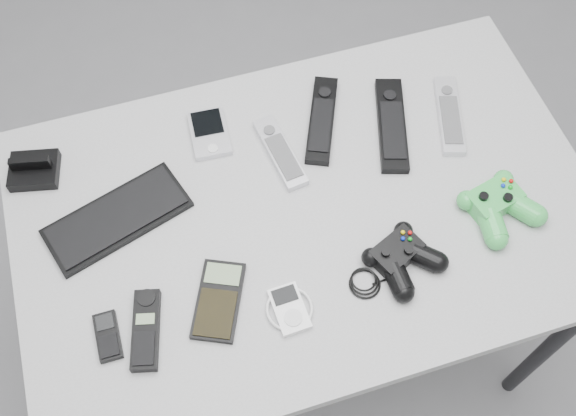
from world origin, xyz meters
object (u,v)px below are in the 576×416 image
object	(u,v)px
mobile_phone	(108,336)
remote_silver_a	(280,152)
pda	(209,133)
calculator	(218,300)
remote_black_a	(322,119)
cordless_handset	(146,330)
desk	(306,224)
remote_black_b	(392,124)
controller_green	(499,204)
remote_silver_b	(449,115)
controller_black	(402,257)
pda_keyboard	(117,218)
mp3_player	(289,309)

from	to	relation	value
mobile_phone	remote_silver_a	bearing A→B (deg)	35.30
pda	calculator	world-z (taller)	pda
remote_black_a	cordless_handset	distance (m)	0.56
desk	remote_silver_a	world-z (taller)	remote_silver_a
remote_black_b	mobile_phone	size ratio (longest dim) A/B	2.61
remote_silver_a	controller_green	xyz separation A→B (m)	(0.36, -0.25, 0.01)
remote_black_b	cordless_handset	size ratio (longest dim) A/B	1.60
calculator	remote_black_b	bearing A→B (deg)	55.94
remote_silver_a	controller_green	world-z (taller)	controller_green
mobile_phone	calculator	bearing A→B (deg)	2.38
desk	calculator	distance (m)	0.26
pda	calculator	distance (m)	0.37
remote_black_a	mobile_phone	world-z (taller)	remote_black_a
remote_black_a	remote_silver_b	size ratio (longest dim) A/B	1.10
remote_black_b	controller_black	xyz separation A→B (m)	(-0.10, -0.29, 0.01)
desk	calculator	xyz separation A→B (m)	(-0.21, -0.14, 0.07)
pda_keyboard	controller_green	size ratio (longest dim) A/B	1.84
remote_silver_b	mobile_phone	distance (m)	0.82
controller_green	desk	bearing A→B (deg)	148.54
remote_black_a	pda_keyboard	bearing A→B (deg)	-143.12
remote_silver_a	remote_silver_b	size ratio (longest dim) A/B	0.91
controller_green	mobile_phone	bearing A→B (deg)	168.76
pda	remote_silver_b	world-z (taller)	remote_silver_b
controller_black	mobile_phone	bearing A→B (deg)	155.04
remote_black_a	calculator	xyz separation A→B (m)	(-0.31, -0.33, -0.00)
remote_black_a	mp3_player	distance (m)	0.43
calculator	controller_black	size ratio (longest dim) A/B	0.69
remote_silver_a	remote_silver_b	world-z (taller)	same
remote_silver_a	mobile_phone	xyz separation A→B (m)	(-0.40, -0.28, -0.00)
pda_keyboard	pda	xyz separation A→B (m)	(0.22, 0.14, 0.00)
remote_black_b	desk	bearing A→B (deg)	-132.16
pda_keyboard	controller_green	xyz separation A→B (m)	(0.71, -0.20, 0.02)
remote_silver_a	controller_black	size ratio (longest dim) A/B	0.81
controller_black	controller_green	world-z (taller)	controller_green
remote_silver_b	mp3_player	world-z (taller)	remote_silver_b
remote_black_b	controller_green	world-z (taller)	controller_green
pda	remote_black_a	xyz separation A→B (m)	(0.23, -0.04, 0.00)
remote_silver_b	controller_black	size ratio (longest dim) A/B	0.89
pda	remote_silver_a	distance (m)	0.15
pda	controller_black	size ratio (longest dim) A/B	0.53
pda_keyboard	calculator	distance (m)	0.27
cordless_handset	controller_black	world-z (taller)	controller_black
controller_green	cordless_handset	bearing A→B (deg)	169.78
remote_black_a	controller_green	xyz separation A→B (m)	(0.26, -0.30, 0.01)
cordless_handset	mp3_player	size ratio (longest dim) A/B	1.60
pda	cordless_handset	bearing A→B (deg)	-114.93
mobile_phone	calculator	world-z (taller)	same
remote_black_a	calculator	bearing A→B (deg)	-109.30
pda_keyboard	cordless_handset	xyz separation A→B (m)	(0.01, -0.24, 0.00)
mp3_player	remote_black_a	bearing A→B (deg)	61.23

